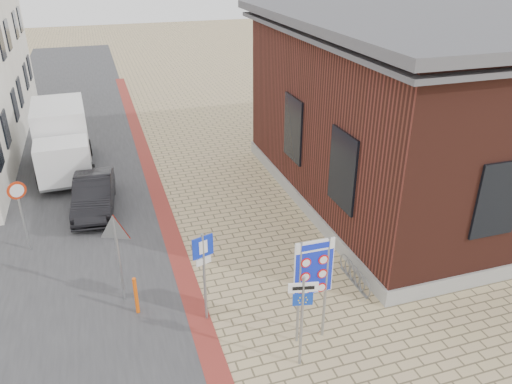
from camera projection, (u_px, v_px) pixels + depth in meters
ground at (299, 356)px, 11.98m from camera, size 120.00×120.00×0.00m
road_strip at (67, 157)px, 23.25m from camera, size 7.00×60.00×0.02m
curb_strip at (157, 192)px, 19.95m from camera, size 0.60×40.00×0.02m
brick_building at (451, 104)px, 18.90m from camera, size 13.00×13.00×6.80m
bike_rack at (355, 275)px, 14.48m from camera, size 0.08×1.80×0.60m
sedan at (94, 194)px, 18.37m from camera, size 1.70×3.98×1.28m
box_truck at (62, 139)px, 21.34m from camera, size 2.41×5.36×2.77m
border_sign at (314, 270)px, 11.64m from camera, size 0.98×0.07×2.87m
essen_sign at (302, 308)px, 11.05m from camera, size 0.66×0.18×2.48m
parking_sign at (204, 262)px, 12.40m from camera, size 0.56×0.21×2.60m
yield_sign at (116, 237)px, 13.02m from camera, size 0.88×0.44×2.63m
speed_sign at (20, 205)px, 15.45m from camera, size 0.54×0.25×2.44m
bollard at (136, 296)px, 13.16m from camera, size 0.11×0.11×1.12m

